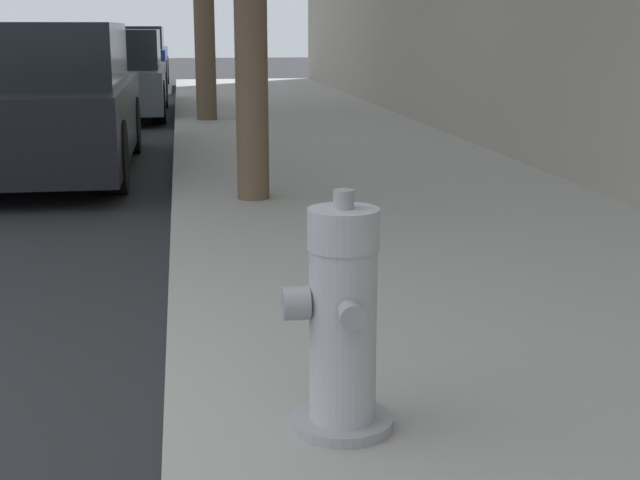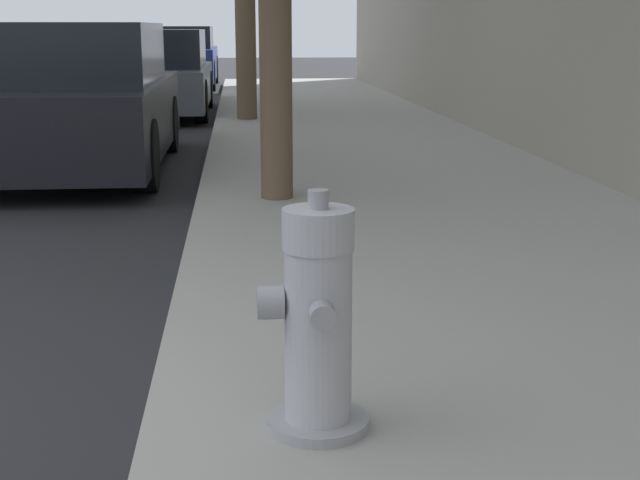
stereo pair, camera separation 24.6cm
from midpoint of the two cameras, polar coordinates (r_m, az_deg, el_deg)
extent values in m
cylinder|color=#97979C|center=(2.92, 2.36, -11.58)|extent=(0.33, 0.33, 0.04)
cylinder|color=#B2B2B7|center=(2.80, 2.42, -6.12)|extent=(0.21, 0.21, 0.55)
cylinder|color=#B2B2B7|center=(2.71, 2.49, 0.68)|extent=(0.22, 0.22, 0.13)
cylinder|color=#97979C|center=(2.69, 2.51, 2.60)|extent=(0.06, 0.06, 0.06)
cylinder|color=#97979C|center=(2.64, 2.84, -4.87)|extent=(0.08, 0.07, 0.08)
cylinder|color=#97979C|center=(2.90, 2.07, -3.13)|extent=(0.08, 0.07, 0.08)
cylinder|color=#97979C|center=(2.75, -0.62, -4.05)|extent=(0.08, 0.11, 0.11)
cube|color=black|center=(9.15, -14.42, 7.60)|extent=(1.69, 4.14, 0.70)
cube|color=black|center=(8.95, -14.83, 11.50)|extent=(1.55, 2.28, 0.56)
cylinder|color=black|center=(10.57, -17.39, 7.01)|extent=(0.20, 0.63, 0.63)
cylinder|color=black|center=(10.36, -9.04, 7.34)|extent=(0.20, 0.63, 0.63)
cylinder|color=black|center=(7.82, -10.24, 5.34)|extent=(0.20, 0.63, 0.63)
cube|color=#4C5156|center=(14.83, -10.00, 9.72)|extent=(1.70, 4.23, 0.60)
cube|color=black|center=(14.63, -10.14, 11.99)|extent=(1.56, 2.33, 0.58)
cylinder|color=black|center=(16.22, -12.34, 9.37)|extent=(0.20, 0.64, 0.64)
cylinder|color=black|center=(16.10, -6.83, 9.55)|extent=(0.20, 0.64, 0.64)
cylinder|color=black|center=(13.63, -13.67, 8.57)|extent=(0.20, 0.64, 0.64)
cylinder|color=black|center=(13.49, -7.12, 8.80)|extent=(0.20, 0.64, 0.64)
cube|color=navy|center=(21.68, -8.70, 11.11)|extent=(1.73, 4.54, 0.73)
cube|color=black|center=(21.49, -8.78, 12.71)|extent=(1.59, 2.49, 0.49)
cylinder|color=black|center=(23.15, -10.45, 10.66)|extent=(0.20, 0.69, 0.69)
cylinder|color=black|center=(23.06, -6.49, 10.79)|extent=(0.20, 0.69, 0.69)
cylinder|color=black|center=(20.35, -11.15, 10.27)|extent=(0.20, 0.69, 0.69)
cylinder|color=black|center=(20.25, -6.65, 10.42)|extent=(0.20, 0.69, 0.69)
cylinder|color=brown|center=(6.60, -1.78, 12.23)|extent=(0.24, 0.24, 2.22)
cylinder|color=brown|center=(12.56, -4.24, 14.83)|extent=(0.28, 0.28, 3.11)
camera|label=1|loc=(0.12, -88.22, 0.43)|focal=50.00mm
camera|label=2|loc=(0.12, 91.78, -0.43)|focal=50.00mm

